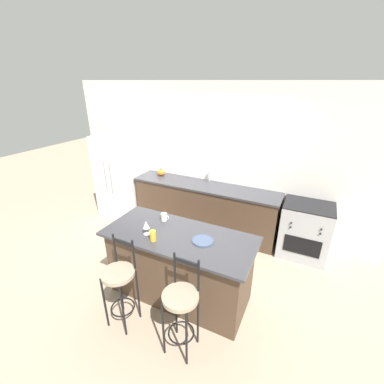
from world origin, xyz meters
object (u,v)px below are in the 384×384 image
bar_stool_near (120,281)px  coffee_mug (164,217)px  bar_stool_far (181,305)px  pumpkin_decoration (161,173)px  wine_glass (146,225)px  tumbler_cup (153,236)px  dinner_plate (203,240)px  refrigerator (122,175)px  oven_range (305,230)px

bar_stool_near → coffee_mug: bar_stool_near is taller
bar_stool_near → bar_stool_far: 0.78m
bar_stool_far → coffee_mug: bar_stool_far is taller
bar_stool_far → pumpkin_decoration: bar_stool_far is taller
wine_glass → tumbler_cup: 0.19m
bar_stool_far → dinner_plate: bearing=95.8°
refrigerator → dinner_plate: (2.57, -1.58, 0.11)m
bar_stool_far → wine_glass: bar_stool_far is taller
coffee_mug → wine_glass: bearing=-92.6°
coffee_mug → pumpkin_decoration: pumpkin_decoration is taller
dinner_plate → wine_glass: bearing=-166.4°
refrigerator → tumbler_cup: 2.74m
bar_stool_far → refrigerator: bearing=139.4°
oven_range → pumpkin_decoration: size_ratio=5.84×
refrigerator → oven_range: bearing=1.3°
refrigerator → wine_glass: refrigerator is taller
oven_range → bar_stool_far: bar_stool_far is taller
dinner_plate → oven_range: bearing=56.9°
dinner_plate → coffee_mug: 0.71m
bar_stool_near → bar_stool_far: same height
coffee_mug → tumbler_cup: 0.49m
oven_range → pumpkin_decoration: bearing=178.0°
oven_range → wine_glass: (-1.77, -1.83, 0.61)m
refrigerator → oven_range: refrigerator is taller
oven_range → dinner_plate: dinner_plate is taller
coffee_mug → oven_range: bearing=39.5°
bar_stool_far → dinner_plate: 0.77m
wine_glass → oven_range: bearing=45.9°
refrigerator → coffee_mug: 2.34m
oven_range → tumbler_cup: 2.57m
pumpkin_decoration → tumbler_cup: bearing=-59.8°
bar_stool_near → wine_glass: 0.70m
bar_stool_near → bar_stool_far: size_ratio=1.00×
bar_stool_far → wine_glass: size_ratio=6.29×
tumbler_cup → refrigerator: bearing=138.0°
refrigerator → bar_stool_near: size_ratio=1.51×
pumpkin_decoration → refrigerator: bearing=-168.2°
dinner_plate → tumbler_cup: tumbler_cup is taller
oven_range → bar_stool_near: 2.97m
wine_glass → tumbler_cup: size_ratio=1.35×
refrigerator → coffee_mug: (1.90, -1.36, 0.15)m
tumbler_cup → wine_glass: bearing=150.6°
refrigerator → tumbler_cup: bearing=-42.0°
refrigerator → pumpkin_decoration: refrigerator is taller
refrigerator → tumbler_cup: (2.03, -1.83, 0.16)m
wine_glass → refrigerator: bearing=137.1°
oven_range → wine_glass: wine_glass is taller
coffee_mug → tumbler_cup: tumbler_cup is taller
refrigerator → dinner_plate: 3.02m
bar_stool_near → refrigerator: bearing=129.3°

